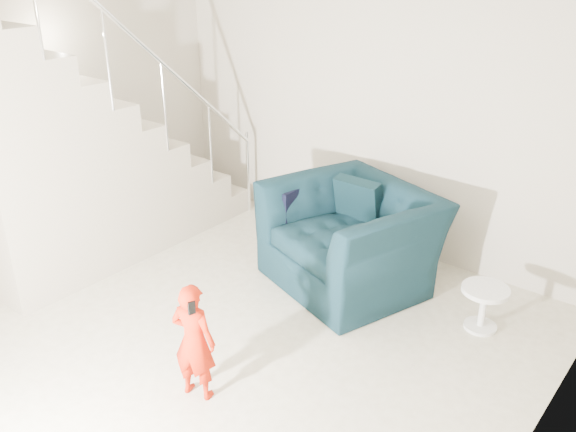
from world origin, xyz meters
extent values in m
plane|color=tan|center=(0.00, 0.00, 0.00)|extent=(5.50, 5.50, 0.00)
plane|color=silver|center=(0.00, 0.00, 2.70)|extent=(5.50, 5.50, 0.00)
plane|color=#B8A996|center=(0.00, 2.75, 1.35)|extent=(5.00, 0.00, 5.00)
plane|color=#B8A996|center=(2.50, 0.00, 1.35)|extent=(0.00, 5.50, 5.50)
imported|color=black|center=(0.41, 1.82, 0.47)|extent=(1.79, 1.67, 0.95)
imported|color=#941404|center=(0.43, -0.22, 0.46)|extent=(0.38, 0.30, 0.93)
cylinder|color=silver|center=(1.73, 1.87, 0.38)|extent=(0.40, 0.40, 0.04)
cylinder|color=silver|center=(1.73, 1.87, 0.18)|extent=(0.06, 0.06, 0.36)
cylinder|color=silver|center=(1.73, 1.87, 0.01)|extent=(0.28, 0.28, 0.03)
cube|color=#ADA089|center=(-2.00, 2.35, 0.14)|extent=(1.00, 0.30, 0.27)
cube|color=#ADA089|center=(-2.00, 2.05, 0.27)|extent=(1.00, 0.30, 0.54)
cube|color=#ADA089|center=(-2.00, 1.75, 0.41)|extent=(1.00, 0.30, 0.81)
cube|color=#ADA089|center=(-2.00, 1.45, 0.54)|extent=(1.00, 0.30, 1.08)
cube|color=#ADA089|center=(-2.00, 1.15, 0.68)|extent=(1.00, 0.30, 1.35)
cube|color=#ADA089|center=(-2.00, 0.85, 0.81)|extent=(1.00, 0.30, 1.62)
cube|color=#ADA089|center=(-2.00, 0.55, 0.95)|extent=(1.00, 0.30, 1.89)
cube|color=#ADA089|center=(-2.00, 0.25, 1.08)|extent=(1.00, 0.30, 2.16)
cube|color=#ADA089|center=(-2.00, -0.05, 1.22)|extent=(1.00, 0.30, 2.43)
cylinder|color=silver|center=(-1.50, 1.00, 2.25)|extent=(0.04, 3.03, 2.73)
cylinder|color=silver|center=(-1.50, 2.50, 0.50)|extent=(0.04, 0.04, 1.00)
cube|color=black|center=(0.29, 2.13, 0.72)|extent=(0.47, 0.23, 0.47)
cube|color=black|center=(-0.17, 1.77, 0.60)|extent=(0.05, 0.47, 0.52)
cube|color=black|center=(0.50, -0.28, 0.81)|extent=(0.03, 0.05, 0.10)
camera|label=1|loc=(3.17, -2.59, 3.06)|focal=38.00mm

